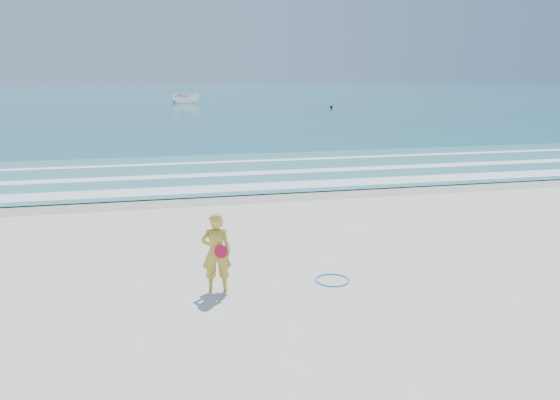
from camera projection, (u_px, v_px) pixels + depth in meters
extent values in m
plane|color=silver|center=(290.00, 293.00, 11.22)|extent=(400.00, 400.00, 0.00)
cube|color=#B2A893|center=(230.00, 197.00, 19.76)|extent=(400.00, 2.40, 0.00)
cube|color=#19727F|center=(166.00, 93.00, 110.81)|extent=(400.00, 190.00, 0.04)
cube|color=#59B7AD|center=(215.00, 171.00, 24.49)|extent=(400.00, 10.00, 0.01)
cube|color=white|center=(226.00, 188.00, 20.98)|extent=(400.00, 1.40, 0.01)
cube|color=white|center=(217.00, 175.00, 23.73)|extent=(400.00, 0.90, 0.01)
cube|color=white|center=(210.00, 162.00, 26.86)|extent=(400.00, 0.60, 0.01)
torus|color=#0E84FC|center=(332.00, 280.00, 11.85)|extent=(0.80, 0.80, 0.03)
imported|color=white|center=(186.00, 98.00, 75.18)|extent=(4.50, 2.32, 1.66)
sphere|color=black|center=(331.00, 107.00, 65.71)|extent=(0.35, 0.35, 0.35)
imported|color=gold|center=(216.00, 252.00, 11.12)|extent=(0.65, 0.47, 1.68)
cylinder|color=red|center=(221.00, 252.00, 10.95)|extent=(0.27, 0.08, 0.27)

